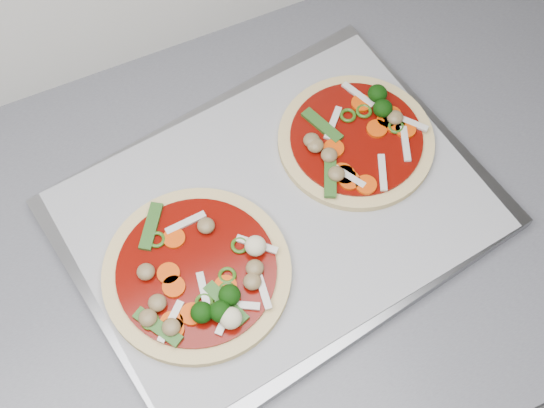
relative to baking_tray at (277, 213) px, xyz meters
name	(u,v)px	position (x,y,z in m)	size (l,w,h in m)	color
baking_tray	(277,213)	(0.00, 0.00, 0.00)	(0.47, 0.35, 0.02)	gray
parchment	(278,210)	(0.00, 0.00, 0.01)	(0.45, 0.33, 0.00)	#A6A5AB
pizza_left	(199,276)	(-0.11, -0.04, 0.02)	(0.25, 0.25, 0.04)	tan
pizza_right	(357,139)	(0.12, 0.04, 0.02)	(0.23, 0.23, 0.03)	tan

